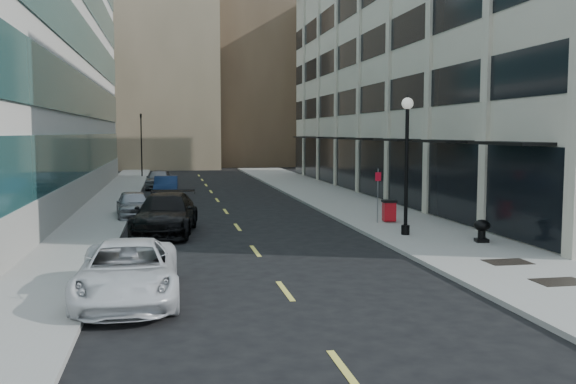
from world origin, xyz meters
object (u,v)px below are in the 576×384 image
object	(u,v)px
trash_bin	(389,210)
car_grey_sedan	(159,179)
traffic_signal	(141,118)
car_silver_sedan	(133,205)
sign_post	(378,188)
urn_planter	(482,228)
car_white_van	(128,272)
car_blue_sedan	(166,187)
lamppost	(407,153)
car_black_pickup	(166,214)

from	to	relation	value
trash_bin	car_grey_sedan	bearing A→B (deg)	122.75
traffic_signal	car_silver_sedan	world-z (taller)	traffic_signal
trash_bin	sign_post	size ratio (longest dim) A/B	0.41
trash_bin	urn_planter	xyz separation A→B (m)	(1.57, -5.97, -0.03)
car_white_van	car_blue_sedan	bearing A→B (deg)	87.78
lamppost	urn_planter	distance (m)	4.20
traffic_signal	car_grey_sedan	world-z (taller)	traffic_signal
car_white_van	sign_post	world-z (taller)	sign_post
traffic_signal	sign_post	distance (m)	36.97
car_black_pickup	lamppost	size ratio (longest dim) A/B	1.04
car_grey_sedan	car_white_van	bearing A→B (deg)	-84.42
car_silver_sedan	traffic_signal	bearing A→B (deg)	86.09
car_blue_sedan	car_grey_sedan	bearing A→B (deg)	95.96
car_blue_sedan	car_silver_sedan	bearing A→B (deg)	-97.46
car_white_van	car_silver_sedan	world-z (taller)	car_white_van
car_black_pickup	car_blue_sedan	distance (m)	15.34
car_blue_sedan	sign_post	distance (m)	17.65
car_black_pickup	sign_post	bearing A→B (deg)	10.69
car_white_van	traffic_signal	bearing A→B (deg)	91.50
car_grey_sedan	car_silver_sedan	bearing A→B (deg)	-87.33
car_blue_sedan	car_grey_sedan	xyz separation A→B (m)	(-0.53, 7.00, 0.04)
car_white_van	car_silver_sedan	bearing A→B (deg)	92.17
car_black_pickup	trash_bin	world-z (taller)	car_black_pickup
car_silver_sedan	sign_post	size ratio (longest dim) A/B	1.64
car_blue_sedan	lamppost	xyz separation A→B (m)	(9.60, -18.31, 2.76)
sign_post	traffic_signal	bearing A→B (deg)	97.69
traffic_signal	car_blue_sedan	world-z (taller)	traffic_signal
car_white_van	car_black_pickup	distance (m)	10.96
car_white_van	trash_bin	distance (m)	16.17
car_white_van	lamppost	world-z (taller)	lamppost
car_grey_sedan	trash_bin	bearing A→B (deg)	-57.19
car_silver_sedan	car_blue_sedan	world-z (taller)	car_blue_sedan
car_white_van	car_grey_sedan	distance (m)	33.26
car_white_van	car_blue_sedan	distance (m)	26.27
traffic_signal	lamppost	size ratio (longest dim) A/B	1.23
car_silver_sedan	urn_planter	xyz separation A→B (m)	(13.40, -10.53, -0.03)
trash_bin	car_silver_sedan	bearing A→B (deg)	165.14
car_black_pickup	urn_planter	distance (m)	12.89
car_silver_sedan	lamppost	world-z (taller)	lamppost
car_white_van	car_black_pickup	xyz separation A→B (m)	(0.93, 10.92, 0.10)
urn_planter	lamppost	bearing A→B (deg)	134.73
car_blue_sedan	urn_planter	bearing A→B (deg)	-58.47
car_silver_sedan	car_blue_sedan	distance (m)	10.12
trash_bin	urn_planter	distance (m)	6.17
car_black_pickup	sign_post	distance (m)	9.66
car_white_van	sign_post	xyz separation A→B (m)	(10.53, 11.47, 1.00)
lamppost	car_blue_sedan	bearing A→B (deg)	117.67
car_white_van	lamppost	size ratio (longest dim) A/B	0.96
car_blue_sedan	sign_post	xyz separation A→B (m)	(9.60, -14.78, 1.04)
traffic_signal	trash_bin	size ratio (longest dim) A/B	6.85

